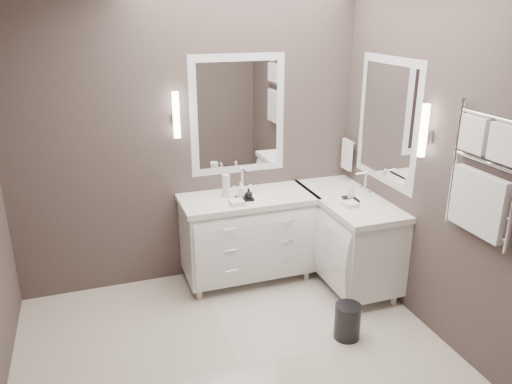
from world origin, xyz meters
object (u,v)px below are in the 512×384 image
object	(u,v)px
waste_bin	(347,321)
vanity_right	(347,233)
vanity_back	(248,232)
towel_ladder	(482,181)

from	to	relation	value
waste_bin	vanity_right	bearing A→B (deg)	62.76
vanity_back	vanity_right	size ratio (longest dim) A/B	1.00
towel_ladder	waste_bin	xyz separation A→B (m)	(-0.65, 0.47, -1.25)
vanity_right	towel_ladder	world-z (taller)	towel_ladder
vanity_back	vanity_right	distance (m)	0.93
towel_ladder	waste_bin	distance (m)	1.48
vanity_back	vanity_right	bearing A→B (deg)	-20.38
vanity_back	towel_ladder	distance (m)	2.16
vanity_back	vanity_right	world-z (taller)	same
vanity_back	waste_bin	distance (m)	1.28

